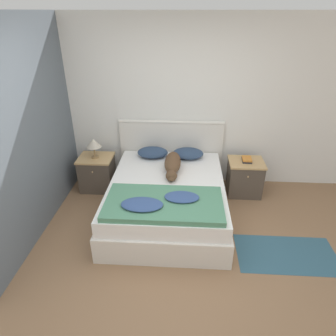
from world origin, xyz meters
TOP-DOWN VIEW (x-y plane):
  - ground_plane at (0.00, 0.00)m, footprint 16.00×16.00m
  - wall_back at (0.00, 2.13)m, footprint 9.00×0.06m
  - wall_side_left at (-1.70, 1.05)m, footprint 0.06×3.10m
  - bed at (-0.09, 1.07)m, footprint 1.55×1.93m
  - headboard at (-0.09, 2.06)m, footprint 1.63×0.06m
  - nightstand_left at (-1.24, 1.73)m, footprint 0.52×0.46m
  - nightstand_right at (1.06, 1.73)m, footprint 0.52×0.46m
  - pillow_left at (-0.36, 1.81)m, footprint 0.46×0.34m
  - pillow_right at (0.18, 1.81)m, footprint 0.46×0.34m
  - quilt at (-0.10, 0.51)m, footprint 1.35×0.73m
  - dog at (-0.04, 1.39)m, footprint 0.23×0.80m
  - book_stack at (1.06, 1.75)m, footprint 0.14×0.22m
  - table_lamp at (-1.24, 1.72)m, footprint 0.23×0.23m
  - rug at (1.36, 0.39)m, footprint 1.16×0.64m

SIDE VIEW (x-z plane):
  - ground_plane at x=0.00m, z-range 0.00..0.00m
  - rug at x=1.36m, z-range 0.00..0.00m
  - bed at x=-0.09m, z-range 0.00..0.54m
  - nightstand_left at x=-1.24m, z-range 0.00..0.55m
  - nightstand_right at x=1.06m, z-range 0.00..0.55m
  - headboard at x=-0.09m, z-range 0.02..1.07m
  - book_stack at x=1.06m, z-range 0.54..0.60m
  - quilt at x=-0.10m, z-range 0.53..0.64m
  - pillow_left at x=-0.36m, z-range 0.54..0.68m
  - pillow_right at x=0.18m, z-range 0.54..0.68m
  - dog at x=-0.04m, z-range 0.53..0.75m
  - table_lamp at x=-1.24m, z-range 0.62..0.93m
  - wall_back at x=0.00m, z-range 0.00..2.55m
  - wall_side_left at x=-1.70m, z-range 0.00..2.55m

